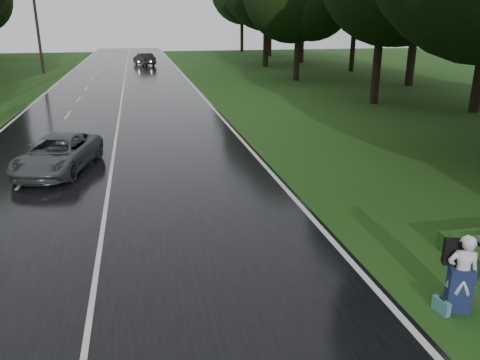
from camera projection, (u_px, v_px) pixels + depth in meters
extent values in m
plane|color=#214815|center=(94.00, 288.00, 9.94)|extent=(160.00, 160.00, 0.00)
cube|color=black|center=(120.00, 113.00, 28.43)|extent=(12.00, 140.00, 0.04)
cube|color=silver|center=(120.00, 113.00, 28.42)|extent=(0.12, 140.00, 0.01)
imported|color=#494C4E|center=(58.00, 154.00, 17.41)|extent=(3.23, 5.02, 1.29)
imported|color=black|center=(144.00, 59.00, 58.06)|extent=(2.81, 4.67, 1.45)
imported|color=silver|center=(462.00, 273.00, 8.95)|extent=(0.69, 0.58, 1.62)
cube|color=#17224E|center=(459.00, 290.00, 9.07)|extent=(0.53, 0.45, 0.91)
cube|color=black|center=(453.00, 252.00, 9.03)|extent=(0.41, 0.31, 0.52)
cube|color=teal|center=(441.00, 306.00, 9.10)|extent=(0.17, 0.41, 0.28)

